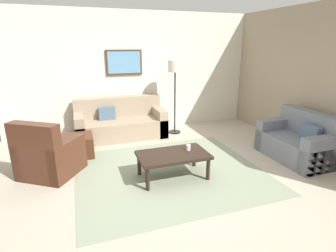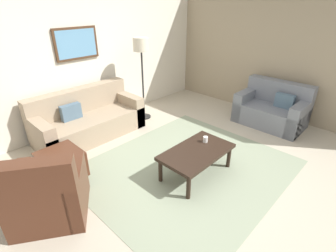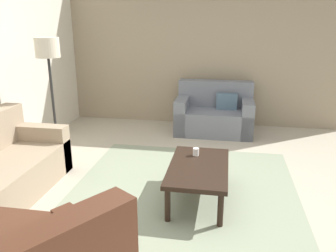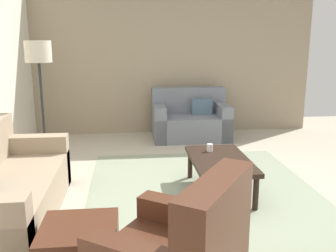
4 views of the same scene
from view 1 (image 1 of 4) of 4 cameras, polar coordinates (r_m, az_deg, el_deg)
ground_plane at (r=4.51m, az=0.41°, el=-9.87°), size 8.00×8.00×0.00m
rear_partition at (r=6.56m, az=-7.37°, el=11.37°), size 6.00×0.12×2.80m
stone_feature_panel at (r=5.80m, az=29.95°, el=8.49°), size 0.12×5.20×2.80m
area_rug at (r=4.51m, az=0.41°, el=-9.82°), size 3.02×2.63×0.01m
couch_main at (r=6.21m, az=-10.25°, el=0.53°), size 1.99×0.88×0.88m
couch_loveseat at (r=5.49m, az=26.53°, el=-3.24°), size 0.82×1.33×0.88m
armchair_leather at (r=4.69m, az=-24.42°, el=-6.30°), size 1.11×1.11×0.95m
ottoman at (r=5.33m, az=-18.79°, el=-4.08°), size 0.56×0.56×0.40m
coffee_table at (r=4.20m, az=1.09°, el=-6.59°), size 1.10×0.64×0.41m
cup at (r=4.31m, az=4.38°, el=-4.61°), size 0.07×0.07×0.09m
lamp_standing at (r=6.13m, az=1.53°, el=11.18°), size 0.32×0.32×1.71m
framed_artwork at (r=6.40m, az=-9.41°, el=13.35°), size 0.83×0.04×0.57m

